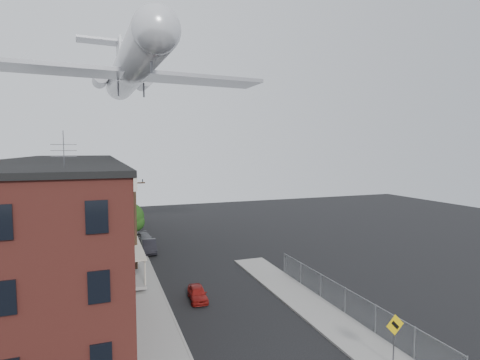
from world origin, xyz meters
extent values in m
cube|color=gray|center=(-5.50, 24.00, 0.06)|extent=(3.00, 62.00, 0.12)
cube|color=gray|center=(5.50, 6.00, 0.06)|extent=(3.00, 26.00, 0.12)
cube|color=gray|center=(-4.05, 24.00, 0.07)|extent=(0.15, 62.00, 0.14)
cube|color=gray|center=(4.05, 6.00, 0.07)|extent=(0.15, 26.00, 0.14)
cube|color=#3B1412|center=(-12.00, 7.00, 5.00)|extent=(10.00, 12.00, 10.00)
cube|color=black|center=(-12.00, 7.00, 10.15)|extent=(10.30, 12.30, 0.30)
cube|color=beige|center=(-6.92, 7.00, 9.70)|extent=(0.16, 12.20, 0.60)
cylinder|color=#515156|center=(-10.00, 5.00, 11.15)|extent=(0.04, 0.04, 2.00)
cube|color=slate|center=(-12.00, 16.50, 5.00)|extent=(10.00, 7.00, 10.00)
cube|color=black|center=(-12.00, 16.50, 10.15)|extent=(10.25, 7.00, 0.30)
cube|color=gray|center=(-6.10, 16.50, 0.55)|extent=(1.80, 6.40, 0.25)
cube|color=beige|center=(-6.10, 16.50, 2.75)|extent=(1.90, 6.50, 0.15)
cube|color=#6B6355|center=(-12.00, 23.50, 5.00)|extent=(10.00, 7.00, 10.00)
cube|color=black|center=(-12.00, 23.50, 10.15)|extent=(10.25, 7.00, 0.30)
cube|color=gray|center=(-6.10, 23.50, 0.55)|extent=(1.80, 6.40, 0.25)
cube|color=beige|center=(-6.10, 23.50, 2.75)|extent=(1.90, 6.50, 0.15)
cube|color=slate|center=(-12.00, 30.50, 5.00)|extent=(10.00, 7.00, 10.00)
cube|color=black|center=(-12.00, 30.50, 10.15)|extent=(10.25, 7.00, 0.30)
cube|color=gray|center=(-6.10, 30.50, 0.55)|extent=(1.80, 6.40, 0.25)
cube|color=beige|center=(-6.10, 30.50, 2.75)|extent=(1.90, 6.50, 0.15)
cube|color=#6B6355|center=(-12.00, 37.50, 5.00)|extent=(10.00, 7.00, 10.00)
cube|color=black|center=(-12.00, 37.50, 10.15)|extent=(10.25, 7.00, 0.30)
cube|color=gray|center=(-6.10, 37.50, 0.55)|extent=(1.80, 6.40, 0.25)
cube|color=beige|center=(-6.10, 37.50, 2.75)|extent=(1.90, 6.50, 0.15)
cube|color=slate|center=(-12.00, 44.50, 5.00)|extent=(10.00, 7.00, 10.00)
cube|color=black|center=(-12.00, 44.50, 10.15)|extent=(10.25, 7.00, 0.30)
cube|color=gray|center=(-6.10, 44.50, 0.55)|extent=(1.80, 6.40, 0.25)
cube|color=beige|center=(-6.10, 44.50, 2.75)|extent=(1.90, 6.50, 0.15)
cylinder|color=gray|center=(7.00, -1.00, 0.95)|extent=(0.06, 0.06, 1.90)
cylinder|color=gray|center=(7.00, 2.00, 0.95)|extent=(0.06, 0.06, 1.90)
cylinder|color=gray|center=(7.00, 5.00, 0.95)|extent=(0.06, 0.06, 1.90)
cylinder|color=gray|center=(7.00, 8.00, 0.95)|extent=(0.06, 0.06, 1.90)
cylinder|color=gray|center=(7.00, 11.00, 0.95)|extent=(0.06, 0.06, 1.90)
cylinder|color=gray|center=(7.00, 14.00, 0.95)|extent=(0.06, 0.06, 1.90)
cube|color=gray|center=(7.00, 5.00, 1.85)|extent=(0.04, 18.00, 0.04)
cube|color=gray|center=(7.00, 5.00, 0.95)|extent=(0.02, 18.00, 1.80)
cylinder|color=#515156|center=(5.60, -1.00, 1.30)|extent=(0.07, 0.07, 2.60)
cube|color=yellow|center=(5.60, -1.04, 2.25)|extent=(1.10, 0.03, 1.10)
cube|color=black|center=(5.60, -1.06, 2.25)|extent=(0.52, 0.02, 0.52)
cylinder|color=black|center=(-5.60, 18.00, 4.50)|extent=(0.26, 0.26, 9.00)
cube|color=black|center=(-5.60, 18.00, 8.30)|extent=(1.80, 0.12, 0.12)
cylinder|color=black|center=(-6.30, 18.00, 8.50)|extent=(0.08, 0.08, 0.25)
cylinder|color=black|center=(-4.90, 18.00, 8.50)|extent=(0.08, 0.08, 0.25)
cylinder|color=black|center=(-5.40, 28.00, 1.20)|extent=(0.24, 0.24, 2.40)
sphere|color=#163C10|center=(-5.40, 28.00, 3.60)|extent=(3.20, 3.20, 3.20)
sphere|color=#163C10|center=(-4.90, 27.70, 3.04)|extent=(2.24, 2.24, 2.24)
imported|color=maroon|center=(-1.81, 10.89, 0.53)|extent=(1.49, 3.19, 1.06)
imported|color=black|center=(-3.60, 25.44, 0.69)|extent=(1.69, 4.24, 1.37)
imported|color=slate|center=(-3.60, 29.94, 0.57)|extent=(2.08, 4.10, 1.14)
cylinder|color=silver|center=(-4.96, 25.59, 19.77)|extent=(4.89, 26.75, 3.55)
sphere|color=silver|center=(-4.29, 12.30, 19.77)|extent=(3.55, 3.55, 3.55)
cone|color=silver|center=(-5.63, 38.87, 19.77)|extent=(3.71, 3.50, 3.55)
cube|color=#939399|center=(-4.88, 23.93, 18.66)|extent=(26.81, 6.00, 0.39)
cylinder|color=#939399|center=(-8.10, 34.86, 19.99)|extent=(2.00, 4.52, 1.77)
cylinder|color=#939399|center=(-2.78, 35.13, 19.99)|extent=(2.00, 4.52, 1.77)
cube|color=silver|center=(-5.61, 38.32, 22.87)|extent=(0.49, 4.22, 6.21)
cube|color=#939399|center=(-5.66, 39.43, 25.75)|extent=(10.66, 3.41, 0.28)
cylinder|color=#515156|center=(-4.40, 14.52, 17.77)|extent=(0.18, 0.18, 1.33)
camera|label=1|loc=(-8.27, -15.57, 11.19)|focal=28.00mm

